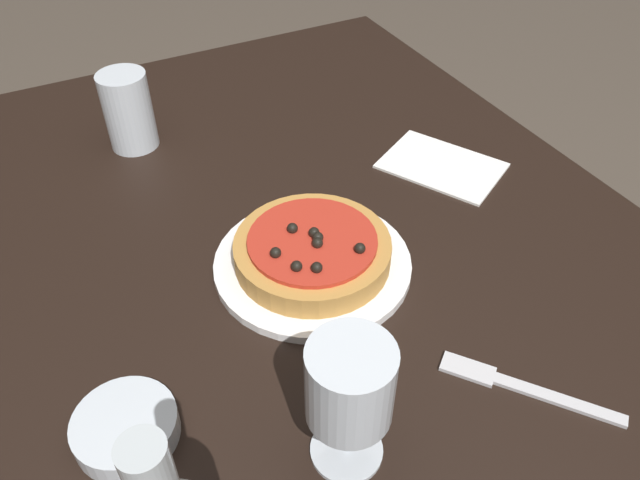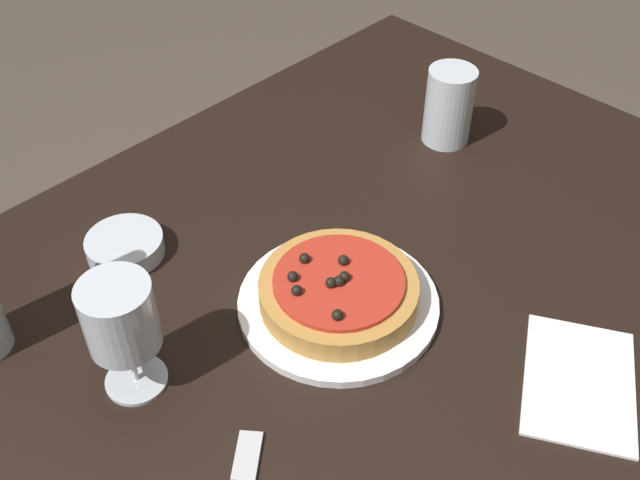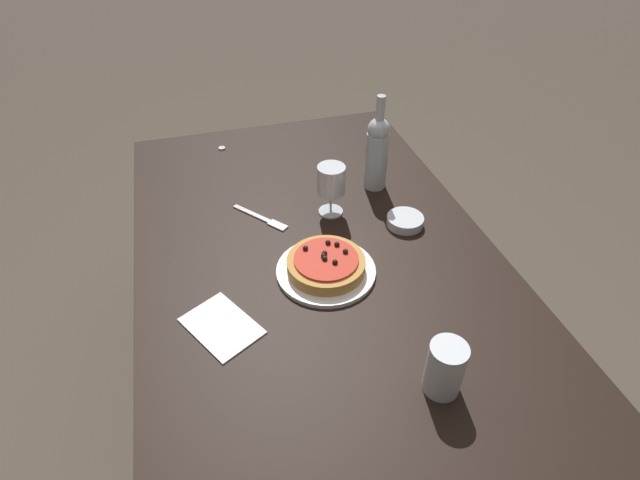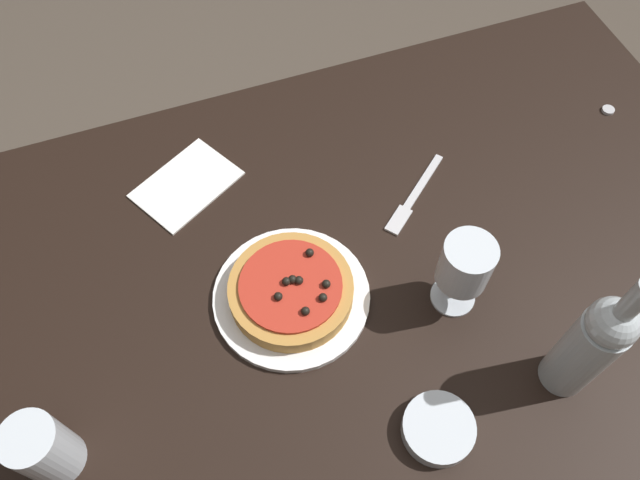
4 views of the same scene
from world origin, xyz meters
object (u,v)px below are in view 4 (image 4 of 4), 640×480
at_px(pizza, 291,288).
at_px(wine_glass, 465,266).
at_px(dining_table, 343,301).
at_px(wine_bottle, 592,344).
at_px(side_bowl, 438,429).
at_px(fork, 413,198).
at_px(water_cup, 43,449).
at_px(dinner_plate, 291,295).
at_px(bottle_cap, 608,110).

height_order(pizza, wine_glass, wine_glass).
relative_size(dining_table, pizza, 7.62).
bearing_deg(wine_bottle, side_bowl, 3.18).
bearing_deg(wine_bottle, fork, -78.26).
distance_m(water_cup, fork, 0.71).
distance_m(dinner_plate, side_bowl, 0.31).
bearing_deg(dinner_plate, side_bowl, 115.10).
xyz_separation_m(dining_table, side_bowl, (-0.04, 0.28, 0.09)).
bearing_deg(bottle_cap, pizza, 13.47).
relative_size(dinner_plate, water_cup, 2.05).
xyz_separation_m(wine_glass, side_bowl, (0.12, 0.19, -0.09)).
bearing_deg(bottle_cap, fork, 7.82).
xyz_separation_m(dining_table, dinner_plate, (0.09, -0.00, 0.08)).
relative_size(wine_glass, wine_bottle, 0.52).
distance_m(wine_glass, wine_bottle, 0.20).
distance_m(dining_table, water_cup, 0.52).
relative_size(dinner_plate, pizza, 1.28).
bearing_deg(fork, water_cup, -18.89).
height_order(pizza, water_cup, water_cup).
height_order(pizza, wine_bottle, wine_bottle).
xyz_separation_m(dinner_plate, water_cup, (0.39, 0.13, 0.06)).
bearing_deg(side_bowl, water_cup, -15.81).
height_order(wine_bottle, bottle_cap, wine_bottle).
bearing_deg(pizza, water_cup, 18.43).
xyz_separation_m(wine_glass, wine_bottle, (-0.10, 0.18, 0.02)).
height_order(dining_table, wine_bottle, wine_bottle).
bearing_deg(fork, side_bowl, 31.64).
bearing_deg(fork, pizza, -16.57).
distance_m(pizza, side_bowl, 0.31).
relative_size(dining_table, fork, 9.26).
bearing_deg(dining_table, dinner_plate, -1.83).
bearing_deg(wine_bottle, wine_glass, -60.88).
height_order(dining_table, wine_glass, wine_glass).
bearing_deg(water_cup, bottle_cap, -164.75).
distance_m(dining_table, bottle_cap, 0.66).
distance_m(dining_table, dinner_plate, 0.12).
bearing_deg(dinner_plate, water_cup, 18.46).
xyz_separation_m(wine_bottle, water_cup, (0.74, -0.14, -0.06)).
bearing_deg(dinner_plate, pizza, 142.87).
xyz_separation_m(side_bowl, fork, (-0.14, -0.39, -0.01)).
height_order(water_cup, bottle_cap, water_cup).
bearing_deg(pizza, side_bowl, 115.07).
relative_size(dinner_plate, wine_bottle, 0.85).
distance_m(fork, bottle_cap, 0.46).
height_order(water_cup, side_bowl, water_cup).
bearing_deg(dining_table, fork, -147.26).
distance_m(pizza, fork, 0.29).
xyz_separation_m(dining_table, fork, (-0.18, -0.11, 0.08)).
bearing_deg(bottle_cap, water_cup, 15.25).
bearing_deg(bottle_cap, dining_table, 15.59).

